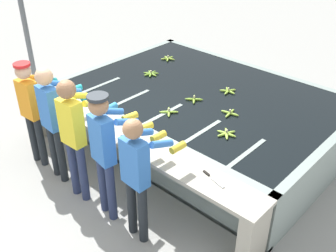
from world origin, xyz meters
TOP-DOWN VIEW (x-y plane):
  - ground_plane at (0.00, 0.00)m, footprint 80.00×80.00m
  - wash_tank at (-0.00, 1.93)m, footprint 4.27×2.99m
  - work_ledge at (0.00, 0.22)m, footprint 4.27×0.45m
  - worker_0 at (-1.38, -0.29)m, footprint 0.44×0.73m
  - worker_1 at (-0.83, -0.30)m, footprint 0.43×0.73m
  - worker_2 at (-0.28, -0.34)m, footprint 0.42×0.72m
  - worker_3 at (0.28, -0.31)m, footprint 0.47×0.74m
  - worker_4 at (0.82, -0.31)m, footprint 0.43×0.72m
  - banana_bunch_floating_0 at (0.71, 1.62)m, footprint 0.28×0.28m
  - banana_bunch_floating_1 at (-1.39, 2.56)m, footprint 0.28×0.26m
  - banana_bunch_floating_2 at (0.27, 2.20)m, footprint 0.27×0.28m
  - banana_bunch_floating_3 at (0.99, 1.13)m, footprint 0.28×0.27m
  - banana_bunch_floating_4 at (-1.12, 1.84)m, footprint 0.28×0.28m
  - banana_bunch_floating_5 at (0.05, 1.60)m, footprint 0.24×0.24m
  - banana_bunch_floating_6 at (0.04, 1.05)m, footprint 0.23×0.23m
  - banana_bunch_ledge_0 at (-1.72, 0.26)m, footprint 0.28×0.27m
  - knife_0 at (0.13, 0.15)m, footprint 0.35×0.07m
  - knife_1 at (1.38, 0.28)m, footprint 0.35×0.11m
  - support_post_left at (-2.94, 0.62)m, footprint 0.09×0.09m

SIDE VIEW (x-z plane):
  - ground_plane at x=0.00m, z-range 0.00..0.00m
  - wash_tank at x=0.00m, z-range -0.01..0.83m
  - work_ledge at x=0.00m, z-range 0.18..1.01m
  - knife_0 at x=0.13m, z-range 0.84..0.85m
  - knife_1 at x=1.38m, z-range 0.84..0.85m
  - banana_bunch_floating_4 at x=-1.12m, z-range 0.81..0.89m
  - banana_bunch_floating_3 at x=0.99m, z-range 0.81..0.89m
  - banana_bunch_floating_1 at x=-1.39m, z-range 0.81..0.89m
  - banana_bunch_floating_2 at x=0.27m, z-range 0.81..0.89m
  - banana_bunch_floating_0 at x=0.71m, z-range 0.81..0.89m
  - banana_bunch_floating_5 at x=0.05m, z-range 0.81..0.89m
  - banana_bunch_floating_6 at x=0.04m, z-range 0.81..0.89m
  - banana_bunch_ledge_0 at x=-1.72m, z-range 0.82..0.89m
  - worker_4 at x=0.82m, z-range 0.16..1.79m
  - worker_0 at x=-1.38m, z-range 0.17..1.79m
  - worker_1 at x=-0.83m, z-range 0.18..1.89m
  - worker_2 at x=-0.28m, z-range 0.18..1.91m
  - worker_3 at x=0.28m, z-range 0.19..1.90m
  - support_post_left at x=-2.94m, z-range 0.00..3.20m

